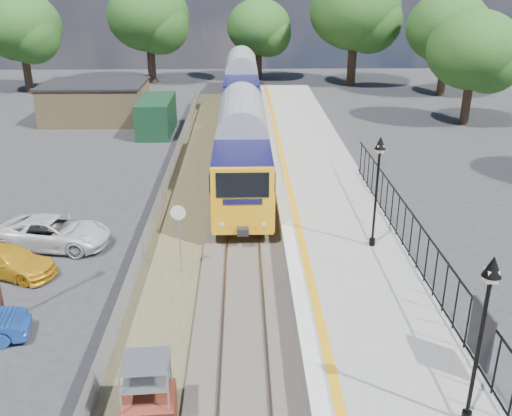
{
  "coord_description": "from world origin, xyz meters",
  "views": [
    {
      "loc": [
        0.01,
        -14.98,
        11.17
      ],
      "look_at": [
        0.57,
        7.47,
        2.0
      ],
      "focal_mm": 40.0,
      "sensor_mm": 36.0,
      "label": 1
    }
  ],
  "objects_px": {
    "train": "(242,102)",
    "car_white": "(53,232)",
    "brick_plinth": "(148,396)",
    "car_yellow": "(9,261)",
    "victorian_lamp_north": "(379,166)",
    "victorian_lamp_south": "(486,303)",
    "speed_sign": "(179,227)"
  },
  "relations": [
    {
      "from": "brick_plinth",
      "to": "car_yellow",
      "type": "xyz_separation_m",
      "value": [
        -6.87,
        8.65,
        -0.49
      ]
    },
    {
      "from": "victorian_lamp_south",
      "to": "car_white",
      "type": "bearing_deg",
      "value": 138.96
    },
    {
      "from": "victorian_lamp_north",
      "to": "car_yellow",
      "type": "xyz_separation_m",
      "value": [
        -14.67,
        -0.43,
        -3.72
      ]
    },
    {
      "from": "car_white",
      "to": "brick_plinth",
      "type": "bearing_deg",
      "value": -143.97
    },
    {
      "from": "train",
      "to": "car_white",
      "type": "xyz_separation_m",
      "value": [
        -8.35,
        -19.93,
        -1.65
      ]
    },
    {
      "from": "speed_sign",
      "to": "car_white",
      "type": "height_order",
      "value": "speed_sign"
    },
    {
      "from": "victorian_lamp_north",
      "to": "car_white",
      "type": "distance_m",
      "value": 14.27
    },
    {
      "from": "brick_plinth",
      "to": "speed_sign",
      "type": "relative_size",
      "value": 0.74
    },
    {
      "from": "victorian_lamp_south",
      "to": "victorian_lamp_north",
      "type": "distance_m",
      "value": 10.0
    },
    {
      "from": "brick_plinth",
      "to": "car_white",
      "type": "distance_m",
      "value": 12.6
    },
    {
      "from": "victorian_lamp_north",
      "to": "car_white",
      "type": "height_order",
      "value": "victorian_lamp_north"
    },
    {
      "from": "train",
      "to": "car_white",
      "type": "bearing_deg",
      "value": -112.74
    },
    {
      "from": "car_yellow",
      "to": "car_white",
      "type": "height_order",
      "value": "car_white"
    },
    {
      "from": "victorian_lamp_south",
      "to": "car_yellow",
      "type": "xyz_separation_m",
      "value": [
        -14.87,
        9.57,
        -3.72
      ]
    },
    {
      "from": "victorian_lamp_north",
      "to": "car_white",
      "type": "bearing_deg",
      "value": 171.42
    },
    {
      "from": "train",
      "to": "victorian_lamp_south",
      "type": "bearing_deg",
      "value": -80.24
    },
    {
      "from": "train",
      "to": "car_yellow",
      "type": "bearing_deg",
      "value": -112.69
    },
    {
      "from": "car_yellow",
      "to": "victorian_lamp_south",
      "type": "bearing_deg",
      "value": -101.63
    },
    {
      "from": "brick_plinth",
      "to": "train",
      "type": "bearing_deg",
      "value": 85.4
    },
    {
      "from": "victorian_lamp_north",
      "to": "train",
      "type": "xyz_separation_m",
      "value": [
        -5.3,
        21.99,
        -1.96
      ]
    },
    {
      "from": "victorian_lamp_south",
      "to": "car_yellow",
      "type": "height_order",
      "value": "victorian_lamp_south"
    },
    {
      "from": "victorian_lamp_north",
      "to": "brick_plinth",
      "type": "relative_size",
      "value": 2.07
    },
    {
      "from": "brick_plinth",
      "to": "car_white",
      "type": "bearing_deg",
      "value": 117.71
    },
    {
      "from": "victorian_lamp_south",
      "to": "brick_plinth",
      "type": "relative_size",
      "value": 2.07
    },
    {
      "from": "speed_sign",
      "to": "brick_plinth",
      "type": "bearing_deg",
      "value": -83.23
    },
    {
      "from": "train",
      "to": "brick_plinth",
      "type": "height_order",
      "value": "train"
    },
    {
      "from": "car_yellow",
      "to": "train",
      "type": "bearing_deg",
      "value": -1.57
    },
    {
      "from": "victorian_lamp_south",
      "to": "speed_sign",
      "type": "relative_size",
      "value": 1.53
    },
    {
      "from": "victorian_lamp_north",
      "to": "car_yellow",
      "type": "height_order",
      "value": "victorian_lamp_north"
    },
    {
      "from": "brick_plinth",
      "to": "car_yellow",
      "type": "bearing_deg",
      "value": 128.46
    },
    {
      "from": "train",
      "to": "victorian_lamp_north",
      "type": "bearing_deg",
      "value": -76.45
    },
    {
      "from": "speed_sign",
      "to": "victorian_lamp_north",
      "type": "bearing_deg",
      "value": 11.29
    }
  ]
}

